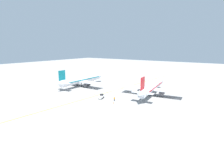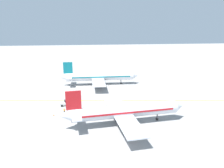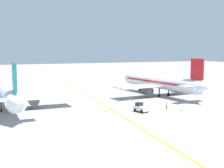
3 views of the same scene
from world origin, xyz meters
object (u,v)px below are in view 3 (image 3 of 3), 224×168
object	(u,v)px
ground_crew_worker	(167,105)
airplane_adjacent_stand	(160,82)
baggage_tug_white	(141,108)
traffic_cone_near_nose	(181,110)
airplane_at_gate	(8,93)
traffic_cone_mid_apron	(106,111)

from	to	relation	value
ground_crew_worker	airplane_adjacent_stand	bearing A→B (deg)	61.74
baggage_tug_white	traffic_cone_near_nose	size ratio (longest dim) A/B	5.96
airplane_at_gate	ground_crew_worker	bearing A→B (deg)	-22.03
traffic_cone_mid_apron	ground_crew_worker	bearing A→B (deg)	-10.08
airplane_adjacent_stand	traffic_cone_near_nose	bearing A→B (deg)	-110.65
traffic_cone_near_nose	traffic_cone_mid_apron	bearing A→B (deg)	160.11
airplane_adjacent_stand	baggage_tug_white	bearing A→B (deg)	-131.81
baggage_tug_white	ground_crew_worker	size ratio (longest dim) A/B	1.95
ground_crew_worker	traffic_cone_near_nose	size ratio (longest dim) A/B	3.05
traffic_cone_near_nose	ground_crew_worker	bearing A→B (deg)	118.78
traffic_cone_near_nose	baggage_tug_white	bearing A→B (deg)	162.83
baggage_tug_white	traffic_cone_near_nose	distance (m)	8.61
airplane_at_gate	airplane_adjacent_stand	world-z (taller)	same
traffic_cone_mid_apron	traffic_cone_near_nose	bearing A→B (deg)	-19.89
airplane_at_gate	baggage_tug_white	size ratio (longest dim) A/B	10.81
airplane_adjacent_stand	ground_crew_worker	world-z (taller)	airplane_adjacent_stand
traffic_cone_mid_apron	baggage_tug_white	bearing A→B (deg)	-23.21
airplane_adjacent_stand	traffic_cone_mid_apron	xyz separation A→B (m)	(-22.31, -14.93, -3.43)
traffic_cone_near_nose	traffic_cone_mid_apron	distance (m)	15.61
baggage_tug_white	traffic_cone_near_nose	xyz separation A→B (m)	(8.21, -2.54, -0.63)
ground_crew_worker	traffic_cone_near_nose	distance (m)	3.47
baggage_tug_white	airplane_adjacent_stand	bearing A→B (deg)	48.19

